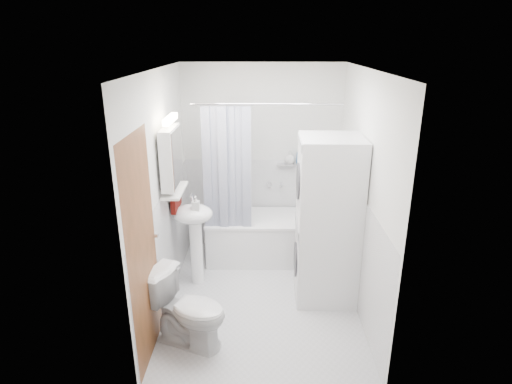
{
  "coord_description": "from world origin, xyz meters",
  "views": [
    {
      "loc": [
        -0.0,
        -4.0,
        2.66
      ],
      "look_at": [
        -0.06,
        0.15,
        1.17
      ],
      "focal_mm": 30.0,
      "sensor_mm": 36.0,
      "label": 1
    }
  ],
  "objects_px": {
    "washer_dryer": "(327,221)",
    "toilet": "(189,310)",
    "sink": "(194,226)",
    "bathtub": "(265,235)"
  },
  "relations": [
    {
      "from": "bathtub",
      "to": "washer_dryer",
      "type": "height_order",
      "value": "washer_dryer"
    },
    {
      "from": "bathtub",
      "to": "washer_dryer",
      "type": "xyz_separation_m",
      "value": [
        0.63,
        -0.85,
        0.58
      ]
    },
    {
      "from": "sink",
      "to": "washer_dryer",
      "type": "height_order",
      "value": "washer_dryer"
    },
    {
      "from": "washer_dryer",
      "to": "toilet",
      "type": "bearing_deg",
      "value": -147.83
    },
    {
      "from": "bathtub",
      "to": "toilet",
      "type": "xyz_separation_m",
      "value": [
        -0.71,
        -1.66,
        0.05
      ]
    },
    {
      "from": "toilet",
      "to": "washer_dryer",
      "type": "bearing_deg",
      "value": -36.97
    },
    {
      "from": "washer_dryer",
      "to": "bathtub",
      "type": "bearing_deg",
      "value": 127.68
    },
    {
      "from": "bathtub",
      "to": "toilet",
      "type": "distance_m",
      "value": 1.8
    },
    {
      "from": "washer_dryer",
      "to": "toilet",
      "type": "distance_m",
      "value": 1.65
    },
    {
      "from": "bathtub",
      "to": "sink",
      "type": "xyz_separation_m",
      "value": [
        -0.8,
        -0.6,
        0.4
      ]
    }
  ]
}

